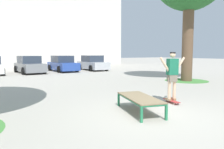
{
  "coord_description": "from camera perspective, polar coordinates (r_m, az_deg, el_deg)",
  "views": [
    {
      "loc": [
        -4.29,
        -4.52,
        1.75
      ],
      "look_at": [
        -0.13,
        1.9,
        1.0
      ],
      "focal_mm": 35.37,
      "sensor_mm": 36.0,
      "label": 1
    }
  ],
  "objects": [
    {
      "name": "ground_plane",
      "position": [
        6.48,
        10.33,
        -10.17
      ],
      "size": [
        120.0,
        120.0,
        0.0
      ],
      "primitive_type": "plane",
      "color": "#B2AA9E"
    },
    {
      "name": "building_facade",
      "position": [
        31.74,
        -25.29,
        12.58
      ],
      "size": [
        32.39,
        4.0,
        11.8
      ],
      "primitive_type": "cube",
      "color": "silver",
      "rests_on": "ground"
    },
    {
      "name": "skate_box",
      "position": [
        6.58,
        7.16,
        -6.16
      ],
      "size": [
        1.27,
        2.04,
        0.46
      ],
      "color": "#237A4C",
      "rests_on": "ground"
    },
    {
      "name": "skateboard",
      "position": [
        8.06,
        15.12,
        -6.58
      ],
      "size": [
        0.4,
        0.82,
        0.09
      ],
      "color": "#B23333",
      "rests_on": "ground"
    },
    {
      "name": "skater",
      "position": [
        7.92,
        15.3,
        0.48
      ],
      "size": [
        0.99,
        0.37,
        1.69
      ],
      "color": "beige",
      "rests_on": "skateboard"
    },
    {
      "name": "grass_patch_near_right",
      "position": [
        14.71,
        18.64,
        -1.52
      ],
      "size": [
        2.67,
        2.67,
        0.01
      ],
      "primitive_type": "cylinder",
      "color": "#47893D",
      "rests_on": "ground"
    },
    {
      "name": "car_grey",
      "position": [
        20.57,
        -20.56,
        2.28
      ],
      "size": [
        2.08,
        4.28,
        1.5
      ],
      "color": "slate",
      "rests_on": "ground"
    },
    {
      "name": "car_blue",
      "position": [
        21.56,
        -12.61,
        2.64
      ],
      "size": [
        1.94,
        4.21,
        1.5
      ],
      "color": "#28479E",
      "rests_on": "ground"
    },
    {
      "name": "car_silver",
      "position": [
        22.58,
        -5.01,
        2.88
      ],
      "size": [
        2.0,
        4.24,
        1.5
      ],
      "color": "#B7BABF",
      "rests_on": "ground"
    }
  ]
}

